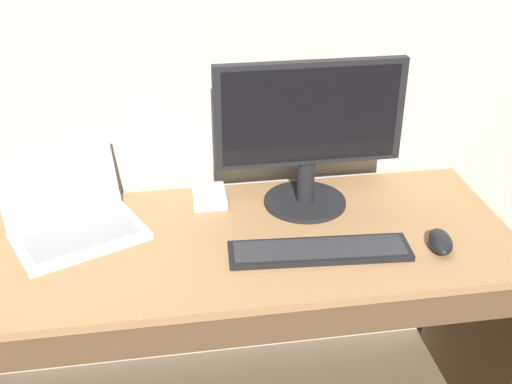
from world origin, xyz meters
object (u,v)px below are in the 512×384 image
(external_monitor, at_px, (309,129))
(external_drive_box, at_px, (209,196))
(laptop_silver, at_px, (74,222))
(computer_mouse, at_px, (440,242))
(wired_keyboard, at_px, (320,251))

(external_monitor, relative_size, external_drive_box, 4.04)
(external_monitor, bearing_deg, laptop_silver, -175.40)
(computer_mouse, bearing_deg, wired_keyboard, -171.38)
(wired_keyboard, bearing_deg, external_drive_box, 128.24)
(laptop_silver, distance_m, external_drive_box, 0.41)
(external_monitor, bearing_deg, external_drive_box, 165.33)
(external_monitor, relative_size, computer_mouse, 4.48)
(external_monitor, distance_m, external_drive_box, 0.38)
(laptop_silver, bearing_deg, external_drive_box, 18.36)
(external_monitor, height_order, wired_keyboard, external_monitor)
(laptop_silver, height_order, wired_keyboard, laptop_silver)
(laptop_silver, height_order, external_drive_box, laptop_silver)
(wired_keyboard, xyz_separation_m, computer_mouse, (0.33, -0.02, 0.01))
(wired_keyboard, bearing_deg, computer_mouse, -4.25)
(computer_mouse, relative_size, external_drive_box, 0.90)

